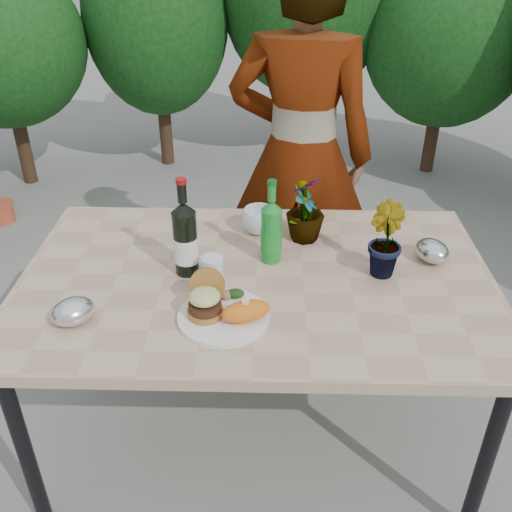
{
  "coord_description": "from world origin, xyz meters",
  "views": [
    {
      "loc": [
        0.04,
        -1.6,
        1.82
      ],
      "look_at": [
        0.0,
        -0.08,
        0.88
      ],
      "focal_mm": 40.0,
      "sensor_mm": 36.0,
      "label": 1
    }
  ],
  "objects_px": {
    "dinner_plate": "(224,317)",
    "wine_bottle": "(185,240)",
    "patio_table": "(257,290)",
    "person": "(301,156)"
  },
  "relations": [
    {
      "from": "wine_bottle",
      "to": "patio_table",
      "type": "bearing_deg",
      "value": -1.76
    },
    {
      "from": "patio_table",
      "to": "wine_bottle",
      "type": "relative_size",
      "value": 4.62
    },
    {
      "from": "wine_bottle",
      "to": "person",
      "type": "bearing_deg",
      "value": 64.54
    },
    {
      "from": "wine_bottle",
      "to": "dinner_plate",
      "type": "bearing_deg",
      "value": -57.46
    },
    {
      "from": "wine_bottle",
      "to": "person",
      "type": "xyz_separation_m",
      "value": [
        0.41,
        0.74,
        0.0
      ]
    },
    {
      "from": "dinner_plate",
      "to": "wine_bottle",
      "type": "distance_m",
      "value": 0.32
    },
    {
      "from": "dinner_plate",
      "to": "person",
      "type": "bearing_deg",
      "value": 74.95
    },
    {
      "from": "patio_table",
      "to": "person",
      "type": "distance_m",
      "value": 0.8
    },
    {
      "from": "dinner_plate",
      "to": "patio_table",
      "type": "bearing_deg",
      "value": 68.32
    },
    {
      "from": "patio_table",
      "to": "wine_bottle",
      "type": "height_order",
      "value": "wine_bottle"
    }
  ]
}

